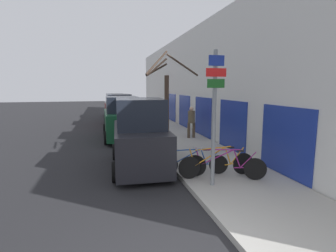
# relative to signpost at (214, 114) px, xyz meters

# --- Properties ---
(ground_plane) EXTENTS (80.00, 80.00, 0.00)m
(ground_plane) POSITION_rel_signpost_xyz_m (-1.68, 8.32, -2.20)
(ground_plane) COLOR black
(sidewalk_curb) EXTENTS (3.20, 32.00, 0.15)m
(sidewalk_curb) POSITION_rel_signpost_xyz_m (0.92, 11.12, -2.12)
(sidewalk_curb) COLOR #9E9B93
(sidewalk_curb) RESTS_ON ground
(building_facade) EXTENTS (0.23, 32.00, 6.50)m
(building_facade) POSITION_rel_signpost_xyz_m (2.67, 11.04, 1.01)
(building_facade) COLOR silver
(building_facade) RESTS_ON ground
(signpost) EXTENTS (0.58, 0.13, 3.76)m
(signpost) POSITION_rel_signpost_xyz_m (0.00, 0.00, 0.00)
(signpost) COLOR gray
(signpost) RESTS_ON sidewalk_curb
(bicycle_0) EXTENTS (2.25, 1.09, 0.93)m
(bicycle_0) POSITION_rel_signpost_xyz_m (0.60, 0.45, -1.65)
(bicycle_0) COLOR black
(bicycle_0) RESTS_ON sidewalk_curb
(bicycle_1) EXTENTS (2.50, 0.44, 0.95)m
(bicycle_1) POSITION_rel_signpost_xyz_m (0.43, 0.64, -1.64)
(bicycle_1) COLOR black
(bicycle_1) RESTS_ON sidewalk_curb
(bicycle_2) EXTENTS (2.19, 0.59, 0.85)m
(bicycle_2) POSITION_rel_signpost_xyz_m (-0.21, 1.02, -1.68)
(bicycle_2) COLOR black
(bicycle_2) RESTS_ON sidewalk_curb
(parked_car_0) EXTENTS (2.14, 4.21, 2.53)m
(parked_car_0) POSITION_rel_signpost_xyz_m (-1.72, 2.52, -1.07)
(parked_car_0) COLOR black
(parked_car_0) RESTS_ON ground
(parked_car_1) EXTENTS (2.11, 4.56, 2.39)m
(parked_car_1) POSITION_rel_signpost_xyz_m (-1.93, 8.25, -1.11)
(parked_car_1) COLOR #144728
(parked_car_1) RESTS_ON ground
(parked_car_2) EXTENTS (2.22, 4.55, 2.37)m
(parked_car_2) POSITION_rel_signpost_xyz_m (-1.79, 13.81, -1.11)
(parked_car_2) COLOR maroon
(parked_car_2) RESTS_ON ground
(parked_car_3) EXTENTS (2.10, 4.78, 2.27)m
(parked_car_3) POSITION_rel_signpost_xyz_m (-1.77, 19.08, -1.17)
(parked_car_3) COLOR silver
(parked_car_3) RESTS_ON ground
(pedestrian_near) EXTENTS (0.42, 0.35, 1.60)m
(pedestrian_near) POSITION_rel_signpost_xyz_m (0.95, 11.35, -1.13)
(pedestrian_near) COLOR #1E2338
(pedestrian_near) RESTS_ON sidewalk_curb
(pedestrian_far) EXTENTS (0.45, 0.38, 1.71)m
(pedestrian_far) POSITION_rel_signpost_xyz_m (1.70, 6.78, -1.06)
(pedestrian_far) COLOR #4C3D2D
(pedestrian_far) RESTS_ON sidewalk_curb
(street_tree) EXTENTS (2.37, 1.23, 4.25)m
(street_tree) POSITION_rel_signpost_xyz_m (-0.36, 4.11, -0.01)
(street_tree) COLOR #3D2D23
(street_tree) RESTS_ON sidewalk_curb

